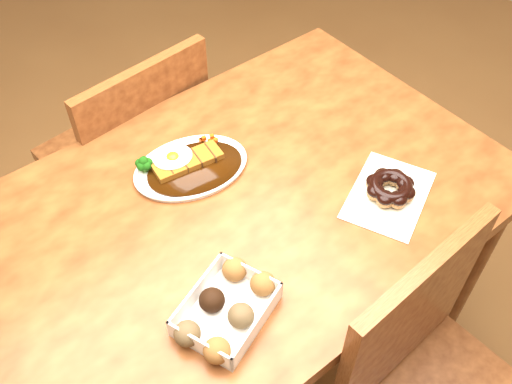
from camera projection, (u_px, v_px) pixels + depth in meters
ground at (247, 352)px, 1.83m from camera, size 6.00×6.00×0.00m
table at (243, 227)px, 1.34m from camera, size 1.20×0.80×0.75m
chair_far at (134, 156)px, 1.74m from camera, size 0.46×0.46×0.87m
katsu_curry_plate at (188, 165)px, 1.32m from camera, size 0.30×0.24×0.05m
donut_box at (226, 309)px, 1.06m from camera, size 0.22×0.19×0.05m
pon_de_ring at (390, 189)px, 1.26m from camera, size 0.27×0.24×0.04m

